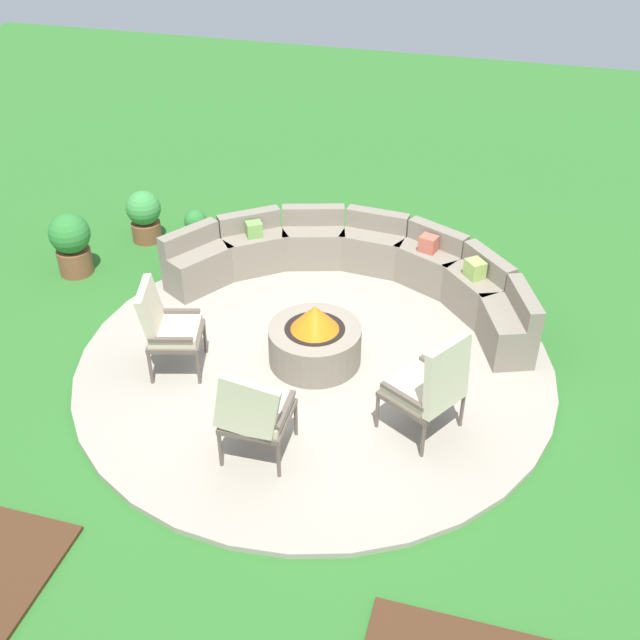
{
  "coord_description": "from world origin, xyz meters",
  "views": [
    {
      "loc": [
        1.79,
        -6.16,
        5.05
      ],
      "look_at": [
        0.0,
        0.2,
        0.45
      ],
      "focal_mm": 42.65,
      "sensor_mm": 36.0,
      "label": 1
    }
  ],
  "objects_px": {
    "lounge_chair_front_right": "(254,412)",
    "lounge_chair_back_left": "(431,385)",
    "potted_plant_0": "(71,242)",
    "potted_plant_2": "(144,215)",
    "potted_plant_3": "(196,229)",
    "curved_stone_bench": "(361,266)",
    "lounge_chair_front_left": "(167,325)",
    "fire_pit": "(315,340)"
  },
  "relations": [
    {
      "from": "curved_stone_bench",
      "to": "lounge_chair_front_right",
      "type": "relative_size",
      "value": 4.27
    },
    {
      "from": "lounge_chair_back_left",
      "to": "potted_plant_0",
      "type": "relative_size",
      "value": 1.36
    },
    {
      "from": "lounge_chair_front_right",
      "to": "lounge_chair_back_left",
      "type": "bearing_deg",
      "value": 26.02
    },
    {
      "from": "fire_pit",
      "to": "potted_plant_3",
      "type": "xyz_separation_m",
      "value": [
        -2.18,
        1.95,
        -0.0
      ]
    },
    {
      "from": "lounge_chair_back_left",
      "to": "lounge_chair_front_right",
      "type": "bearing_deg",
      "value": 147.15
    },
    {
      "from": "lounge_chair_back_left",
      "to": "potted_plant_3",
      "type": "distance_m",
      "value": 4.44
    },
    {
      "from": "lounge_chair_front_left",
      "to": "potted_plant_0",
      "type": "height_order",
      "value": "lounge_chair_front_left"
    },
    {
      "from": "lounge_chair_front_left",
      "to": "lounge_chair_back_left",
      "type": "xyz_separation_m",
      "value": [
        2.74,
        -0.24,
        0.02
      ]
    },
    {
      "from": "curved_stone_bench",
      "to": "potted_plant_2",
      "type": "xyz_separation_m",
      "value": [
        -3.11,
        0.5,
        0.02
      ]
    },
    {
      "from": "curved_stone_bench",
      "to": "lounge_chair_front_right",
      "type": "bearing_deg",
      "value": -94.77
    },
    {
      "from": "potted_plant_0",
      "to": "potted_plant_2",
      "type": "distance_m",
      "value": 1.14
    },
    {
      "from": "curved_stone_bench",
      "to": "lounge_chair_back_left",
      "type": "distance_m",
      "value": 2.6
    },
    {
      "from": "potted_plant_0",
      "to": "potted_plant_3",
      "type": "bearing_deg",
      "value": 36.36
    },
    {
      "from": "fire_pit",
      "to": "curved_stone_bench",
      "type": "relative_size",
      "value": 0.22
    },
    {
      "from": "lounge_chair_front_right",
      "to": "potted_plant_3",
      "type": "relative_size",
      "value": 1.75
    },
    {
      "from": "lounge_chair_back_left",
      "to": "potted_plant_2",
      "type": "distance_m",
      "value": 5.14
    },
    {
      "from": "fire_pit",
      "to": "potted_plant_2",
      "type": "relative_size",
      "value": 1.38
    },
    {
      "from": "lounge_chair_back_left",
      "to": "potted_plant_2",
      "type": "height_order",
      "value": "lounge_chair_back_left"
    },
    {
      "from": "lounge_chair_front_left",
      "to": "fire_pit",
      "type": "bearing_deg",
      "value": 94.64
    },
    {
      "from": "lounge_chair_front_right",
      "to": "potted_plant_0",
      "type": "xyz_separation_m",
      "value": [
        -3.34,
        2.52,
        -0.15
      ]
    },
    {
      "from": "lounge_chair_front_left",
      "to": "lounge_chair_back_left",
      "type": "relative_size",
      "value": 0.91
    },
    {
      "from": "curved_stone_bench",
      "to": "potted_plant_2",
      "type": "relative_size",
      "value": 6.24
    },
    {
      "from": "lounge_chair_front_left",
      "to": "lounge_chair_back_left",
      "type": "bearing_deg",
      "value": 69.49
    },
    {
      "from": "lounge_chair_back_left",
      "to": "potted_plant_0",
      "type": "bearing_deg",
      "value": 99.3
    },
    {
      "from": "lounge_chair_front_right",
      "to": "potted_plant_2",
      "type": "xyz_separation_m",
      "value": [
        -2.86,
        3.55,
        -0.21
      ]
    },
    {
      "from": "lounge_chair_back_left",
      "to": "potted_plant_3",
      "type": "height_order",
      "value": "lounge_chair_back_left"
    },
    {
      "from": "fire_pit",
      "to": "potted_plant_3",
      "type": "relative_size",
      "value": 1.65
    },
    {
      "from": "fire_pit",
      "to": "potted_plant_2",
      "type": "distance_m",
      "value": 3.61
    },
    {
      "from": "potted_plant_2",
      "to": "potted_plant_3",
      "type": "height_order",
      "value": "potted_plant_2"
    },
    {
      "from": "potted_plant_2",
      "to": "potted_plant_0",
      "type": "bearing_deg",
      "value": -114.89
    },
    {
      "from": "lounge_chair_front_right",
      "to": "lounge_chair_back_left",
      "type": "height_order",
      "value": "lounge_chair_back_left"
    },
    {
      "from": "curved_stone_bench",
      "to": "lounge_chair_back_left",
      "type": "relative_size",
      "value": 4.0
    },
    {
      "from": "potted_plant_0",
      "to": "curved_stone_bench",
      "type": "bearing_deg",
      "value": 8.39
    },
    {
      "from": "lounge_chair_front_right",
      "to": "potted_plant_2",
      "type": "relative_size",
      "value": 1.46
    },
    {
      "from": "lounge_chair_front_right",
      "to": "lounge_chair_back_left",
      "type": "distance_m",
      "value": 1.62
    },
    {
      "from": "potted_plant_0",
      "to": "lounge_chair_front_left",
      "type": "bearing_deg",
      "value": -36.87
    },
    {
      "from": "curved_stone_bench",
      "to": "potted_plant_0",
      "type": "bearing_deg",
      "value": -171.61
    },
    {
      "from": "fire_pit",
      "to": "potted_plant_2",
      "type": "xyz_separation_m",
      "value": [
        -2.98,
        2.04,
        0.05
      ]
    },
    {
      "from": "curved_stone_bench",
      "to": "lounge_chair_back_left",
      "type": "xyz_separation_m",
      "value": [
        1.18,
        -2.3,
        0.26
      ]
    },
    {
      "from": "fire_pit",
      "to": "lounge_chair_front_left",
      "type": "relative_size",
      "value": 0.97
    },
    {
      "from": "potted_plant_0",
      "to": "potted_plant_3",
      "type": "distance_m",
      "value": 1.58
    },
    {
      "from": "lounge_chair_front_left",
      "to": "lounge_chair_back_left",
      "type": "distance_m",
      "value": 2.75
    }
  ]
}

